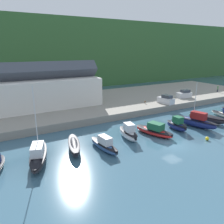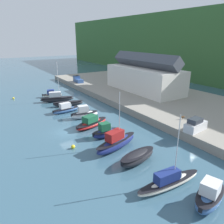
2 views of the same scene
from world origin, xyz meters
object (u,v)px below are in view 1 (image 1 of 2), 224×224
(moored_boat_1, at_px, (38,155))
(moored_boat_6, at_px, (177,125))
(parked_car_1, at_px, (166,100))
(person_on_quay, at_px, (218,89))
(moored_boat_2, at_px, (74,146))
(dog_on_quay, at_px, (145,102))
(moored_boat_7, at_px, (196,121))
(moored_boat_8, at_px, (210,119))
(mooring_buoy_0, at_px, (207,139))
(moored_boat_4, at_px, (128,133))
(moored_boat_5, at_px, (154,130))
(moored_boat_3, at_px, (104,145))
(parked_car_0, at_px, (184,94))

(moored_boat_1, relative_size, moored_boat_6, 2.08)
(parked_car_1, height_order, person_on_quay, parked_car_1)
(moored_boat_2, distance_m, person_on_quay, 53.93)
(moored_boat_6, bearing_deg, dog_on_quay, 77.95)
(moored_boat_6, xyz_separation_m, parked_car_1, (8.24, 11.97, 1.44))
(moored_boat_1, relative_size, dog_on_quay, 11.56)
(moored_boat_7, relative_size, person_on_quay, 4.03)
(moored_boat_8, relative_size, dog_on_quay, 7.27)
(mooring_buoy_0, bearing_deg, moored_boat_4, 147.03)
(parked_car_1, bearing_deg, moored_boat_4, -156.24)
(moored_boat_1, relative_size, moored_boat_2, 1.37)
(moored_boat_5, bearing_deg, moored_boat_3, 168.07)
(moored_boat_4, height_order, person_on_quay, person_on_quay)
(moored_boat_5, height_order, parked_car_0, parked_car_0)
(parked_car_1, bearing_deg, moored_boat_6, -131.79)
(mooring_buoy_0, bearing_deg, moored_boat_5, 134.37)
(moored_boat_7, distance_m, person_on_quay, 32.33)
(moored_boat_3, bearing_deg, mooring_buoy_0, -24.09)
(moored_boat_4, xyz_separation_m, moored_boat_8, (19.05, -1.35, -0.17))
(moored_boat_3, distance_m, dog_on_quay, 24.54)
(moored_boat_1, xyz_separation_m, moored_boat_4, (14.77, 0.76, 0.03))
(moored_boat_6, bearing_deg, moored_boat_3, -174.65)
(moored_boat_5, distance_m, parked_car_1, 18.06)
(moored_boat_7, distance_m, moored_boat_8, 4.62)
(moored_boat_1, relative_size, moored_boat_4, 1.70)
(moored_boat_3, xyz_separation_m, moored_boat_7, (19.94, 0.10, 0.35))
(moored_boat_6, distance_m, mooring_buoy_0, 6.17)
(moored_boat_6, relative_size, moored_boat_7, 0.56)
(moored_boat_5, relative_size, moored_boat_6, 1.59)
(person_on_quay, bearing_deg, parked_car_1, -172.60)
(moored_boat_8, bearing_deg, parked_car_0, 50.37)
(moored_boat_2, distance_m, parked_car_0, 39.31)
(moored_boat_2, bearing_deg, moored_boat_5, 10.58)
(moored_boat_1, xyz_separation_m, moored_boat_5, (19.59, -0.11, -0.16))
(moored_boat_1, xyz_separation_m, parked_car_1, (33.09, 11.78, 1.42))
(parked_car_0, relative_size, mooring_buoy_0, 7.26)
(moored_boat_1, distance_m, dog_on_quay, 31.86)
(moored_boat_3, distance_m, moored_boat_7, 19.94)
(moored_boat_7, height_order, mooring_buoy_0, moored_boat_7)
(moored_boat_5, bearing_deg, moored_boat_4, 152.75)
(moored_boat_2, relative_size, parked_car_0, 1.69)
(moored_boat_1, height_order, moored_boat_2, moored_boat_1)
(parked_car_0, bearing_deg, moored_boat_7, 146.27)
(moored_boat_1, height_order, moored_boat_7, moored_boat_1)
(moored_boat_1, relative_size, moored_boat_5, 1.31)
(moored_boat_5, xyz_separation_m, moored_boat_8, (14.22, -0.47, 0.02))
(moored_boat_4, relative_size, moored_boat_6, 1.22)
(moored_boat_3, bearing_deg, moored_boat_5, -1.23)
(moored_boat_3, xyz_separation_m, moored_boat_8, (24.54, 0.44, 0.04))
(moored_boat_8, bearing_deg, moored_boat_6, 167.16)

